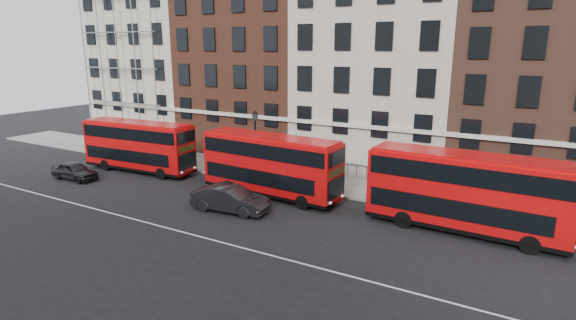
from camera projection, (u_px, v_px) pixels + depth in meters
The scene contains 12 objects.
ground at pixel (271, 236), 24.64m from camera, with size 120.00×120.00×0.00m, color black.
pavement at pixel (346, 185), 33.46m from camera, with size 80.00×5.00×0.15m, color gray.
kerb at pixel (332, 194), 31.35m from camera, with size 80.00×0.30×0.16m, color gray.
road_centre_line at pixel (251, 250), 22.96m from camera, with size 70.00×0.12×0.01m, color white.
building_terrace at pixel (380, 45), 37.33m from camera, with size 64.00×11.95×22.00m.
bus_a at pixel (138, 145), 36.97m from camera, with size 10.10×3.06×4.19m.
bus_b at pixel (270, 164), 30.78m from camera, with size 10.31×3.09×4.28m.
bus_c at pixel (465, 191), 24.65m from camera, with size 10.74×2.95×4.47m.
car_rear at pixel (75, 171), 35.09m from camera, with size 1.62×4.03×1.37m, color #232326.
car_front at pixel (230, 199), 28.22m from camera, with size 1.74×4.98×1.64m, color #232326.
lamp_post_left at pixel (255, 141), 34.35m from camera, with size 0.44×0.44×5.33m.
iron_railings at pixel (357, 171), 35.17m from camera, with size 6.60×0.06×1.00m, color black, non-canonical shape.
Camera 1 is at (12.16, -19.39, 10.09)m, focal length 28.00 mm.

